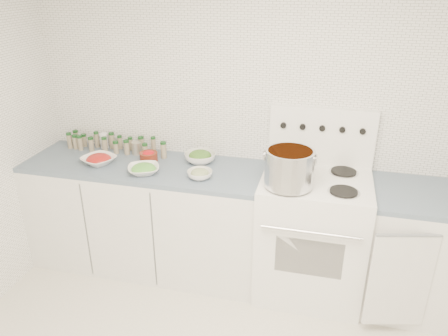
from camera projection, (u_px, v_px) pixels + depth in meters
room_walls at (199, 151)px, 1.84m from camera, size 3.54×3.04×2.52m
counter_left at (148, 215)px, 3.53m from camera, size 1.85×0.62×0.90m
stove at (312, 232)px, 3.22m from camera, size 0.76×0.70×1.36m
counter_right at (430, 253)px, 3.05m from camera, size 0.89×0.72×0.90m
stock_pot at (289, 167)px, 2.86m from camera, size 0.35×0.32×0.25m
bowl_tomato at (99, 160)px, 3.34m from camera, size 0.32×0.32×0.08m
bowl_snowpea at (144, 169)px, 3.18m from camera, size 0.30×0.30×0.08m
bowl_broccoli at (200, 157)px, 3.37m from camera, size 0.24×0.24×0.10m
bowl_zucchini at (200, 174)px, 3.11m from camera, size 0.24×0.24×0.07m
bowl_pepper at (149, 156)px, 3.39m from camera, size 0.14×0.14×0.08m
salt_canister at (104, 141)px, 3.64m from camera, size 0.08×0.08×0.13m
tin_can at (137, 148)px, 3.51m from camera, size 0.08×0.08×0.10m
spice_cluster at (111, 143)px, 3.58m from camera, size 0.88×0.16×0.14m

